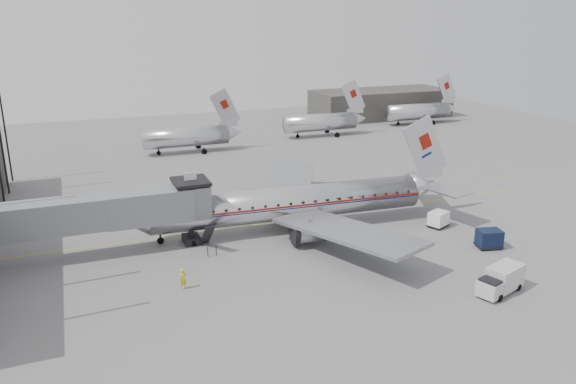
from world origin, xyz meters
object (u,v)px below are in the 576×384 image
object	(u,v)px
baggage_cart_navy	(489,238)
baggage_cart_white	(438,219)
service_van	(501,280)
ramp_worker	(183,279)
airliner	(296,203)

from	to	relation	value
baggage_cart_navy	baggage_cart_white	world-z (taller)	baggage_cart_navy
service_van	ramp_worker	distance (m)	25.92
airliner	ramp_worker	world-z (taller)	airliner
airliner	ramp_worker	size ratio (longest dim) A/B	20.27
airliner	baggage_cart_navy	size ratio (longest dim) A/B	13.38
airliner	ramp_worker	xyz separation A→B (m)	(-13.85, -9.51, -1.97)
baggage_cart_navy	baggage_cart_white	bearing A→B (deg)	113.82
airliner	service_van	size ratio (longest dim) A/B	7.30
baggage_cart_navy	ramp_worker	size ratio (longest dim) A/B	1.52
baggage_cart_white	ramp_worker	size ratio (longest dim) A/B	1.48
baggage_cart_navy	baggage_cart_white	distance (m)	6.63
baggage_cart_navy	ramp_worker	xyz separation A→B (m)	(-29.35, 2.22, -0.09)
airliner	ramp_worker	bearing A→B (deg)	-142.16
airliner	baggage_cart_navy	xyz separation A→B (m)	(15.50, -11.73, -1.88)
airliner	service_van	distance (m)	22.03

